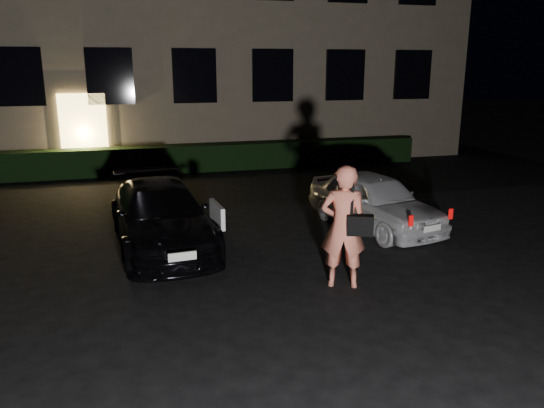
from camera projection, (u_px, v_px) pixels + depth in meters
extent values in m
plane|color=black|center=(303.00, 308.00, 7.51)|extent=(80.00, 80.00, 0.00)
cube|color=#FFD16C|center=(84.00, 134.00, 16.48)|extent=(1.40, 0.10, 2.50)
cube|color=black|center=(18.00, 77.00, 15.60)|extent=(1.40, 0.10, 1.70)
cube|color=black|center=(110.00, 76.00, 16.27)|extent=(1.40, 0.10, 1.70)
cube|color=black|center=(195.00, 76.00, 16.94)|extent=(1.40, 0.10, 1.70)
cube|color=black|center=(273.00, 76.00, 17.61)|extent=(1.40, 0.10, 1.70)
cube|color=black|center=(345.00, 75.00, 18.29)|extent=(1.40, 0.10, 1.70)
cube|color=black|center=(413.00, 75.00, 18.96)|extent=(1.40, 0.10, 1.70)
cube|color=black|center=(199.00, 158.00, 17.19)|extent=(15.00, 0.70, 0.85)
imported|color=black|center=(161.00, 216.00, 9.96)|extent=(1.98, 4.22, 1.19)
cube|color=white|center=(217.00, 214.00, 9.53)|extent=(0.14, 0.85, 0.40)
cube|color=silver|center=(182.00, 256.00, 8.05)|extent=(0.44, 0.07, 0.13)
imported|color=silver|center=(374.00, 201.00, 11.10)|extent=(2.09, 3.65, 1.17)
cube|color=red|center=(411.00, 221.00, 9.46)|extent=(0.08, 0.06, 0.20)
cube|color=red|center=(451.00, 214.00, 9.91)|extent=(0.08, 0.06, 0.20)
cube|color=silver|center=(432.00, 228.00, 9.70)|extent=(0.39, 0.12, 0.12)
imported|color=#D96F58|center=(343.00, 227.00, 8.04)|extent=(0.81, 0.67, 1.92)
cube|color=black|center=(360.00, 225.00, 7.88)|extent=(0.43, 0.30, 0.30)
cube|color=black|center=(352.00, 196.00, 7.82)|extent=(0.06, 0.07, 0.60)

